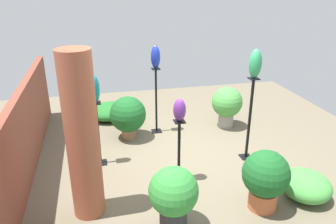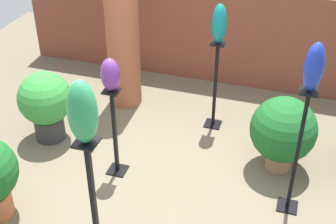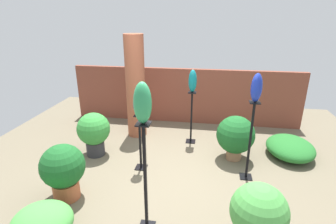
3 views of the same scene
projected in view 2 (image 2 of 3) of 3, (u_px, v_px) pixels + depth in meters
ground_plane at (159, 192)px, 4.83m from camera, size 8.00×8.00×0.00m
brick_wall_back at (215, 36)px, 6.42m from camera, size 5.60×0.12×1.37m
brick_pillar at (122, 24)px, 5.69m from camera, size 0.41×0.41×2.22m
pedestal_cobalt at (296, 158)px, 4.31m from camera, size 0.20×0.20×1.34m
pedestal_teal at (215, 89)px, 5.56m from camera, size 0.20×0.20×1.11m
pedestal_violet at (115, 136)px, 4.85m from camera, size 0.20×0.20×1.02m
pedestal_jade at (96, 224)px, 3.56m from camera, size 0.20×0.20×1.46m
art_vase_cobalt at (314, 67)px, 3.79m from camera, size 0.17×0.18×0.44m
art_vase_teal at (219, 24)px, 5.10m from camera, size 0.17×0.17×0.46m
art_vase_violet at (110, 75)px, 4.45m from camera, size 0.19×0.19×0.35m
art_vase_jade at (83, 112)px, 3.00m from camera, size 0.20×0.20×0.47m
potted_plant_front_left at (283, 131)px, 4.89m from camera, size 0.70×0.70×0.86m
potted_plant_back_center at (45, 102)px, 5.35m from camera, size 0.62×0.62×0.86m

